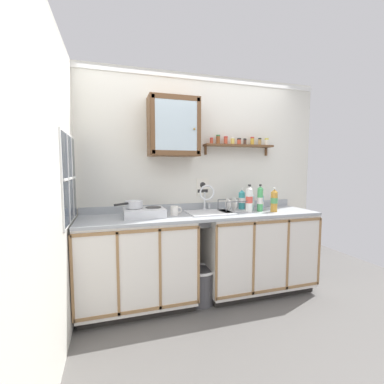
{
  "coord_description": "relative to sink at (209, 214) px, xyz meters",
  "views": [
    {
      "loc": [
        -0.95,
        -2.35,
        1.45
      ],
      "look_at": [
        -0.09,
        0.45,
        1.18
      ],
      "focal_mm": 24.66,
      "sensor_mm": 36.0,
      "label": 1
    }
  ],
  "objects": [
    {
      "name": "backsplash",
      "position": [
        -0.08,
        0.25,
        0.06
      ],
      "size": [
        2.59,
        0.02,
        0.08
      ],
      "primitive_type": "cube",
      "color": "#9EA3A8",
      "rests_on": "countertop"
    },
    {
      "name": "mug",
      "position": [
        -0.4,
        -0.04,
        0.06
      ],
      "size": [
        0.12,
        0.08,
        0.1
      ],
      "color": "white",
      "rests_on": "countertop"
    },
    {
      "name": "back_wall",
      "position": [
        -0.08,
        0.29,
        0.34
      ],
      "size": [
        3.23,
        0.07,
        2.54
      ],
      "color": "silver",
      "rests_on": "ground"
    },
    {
      "name": "dish_rack",
      "position": [
        0.3,
        -0.0,
        0.04
      ],
      "size": [
        0.34,
        0.25,
        0.16
      ],
      "color": "#B2B2B7",
      "rests_on": "countertop"
    },
    {
      "name": "spice_shelf",
      "position": [
        0.46,
        0.2,
        0.8
      ],
      "size": [
        0.88,
        0.14,
        0.23
      ],
      "color": "brown"
    },
    {
      "name": "bottle_soda_green_1",
      "position": [
        0.6,
        -0.07,
        0.16
      ],
      "size": [
        0.07,
        0.07,
        0.31
      ],
      "color": "#4CB266",
      "rests_on": "countertop"
    },
    {
      "name": "countertop",
      "position": [
        -0.08,
        -0.04,
        0.0
      ],
      "size": [
        2.59,
        0.64,
        0.03
      ],
      "primitive_type": "cube",
      "color": "#9EA3A8",
      "rests_on": "lower_cabinet_run"
    },
    {
      "name": "sink",
      "position": [
        0.0,
        0.0,
        0.0
      ],
      "size": [
        0.48,
        0.45,
        0.43
      ],
      "color": "silver",
      "rests_on": "countertop"
    },
    {
      "name": "bottle_opaque_white_0",
      "position": [
        0.44,
        -0.1,
        0.16
      ],
      "size": [
        0.08,
        0.08,
        0.31
      ],
      "color": "white",
      "rests_on": "countertop"
    },
    {
      "name": "side_wall_left",
      "position": [
        -1.42,
        -0.66,
        0.33
      ],
      "size": [
        0.05,
        3.44,
        2.54
      ],
      "primitive_type": "cube",
      "color": "silver",
      "rests_on": "ground"
    },
    {
      "name": "lower_cabinet_run_right",
      "position": [
        0.58,
        -0.04,
        -0.47
      ],
      "size": [
        1.29,
        0.62,
        0.92
      ],
      "color": "black",
      "rests_on": "ground"
    },
    {
      "name": "bottle_detergent_teal_5",
      "position": [
        0.44,
        0.07,
        0.14
      ],
      "size": [
        0.07,
        0.07,
        0.26
      ],
      "color": "teal",
      "rests_on": "countertop"
    },
    {
      "name": "bottle_juice_amber_3",
      "position": [
        0.73,
        -0.15,
        0.14
      ],
      "size": [
        0.08,
        0.08,
        0.28
      ],
      "color": "gold",
      "rests_on": "countertop"
    },
    {
      "name": "saucepan",
      "position": [
        -0.82,
        -0.01,
        0.15
      ],
      "size": [
        0.29,
        0.26,
        0.07
      ],
      "color": "silver",
      "rests_on": "hot_plate_stove"
    },
    {
      "name": "floor",
      "position": [
        -0.08,
        -0.37,
        -0.94
      ],
      "size": [
        5.63,
        5.63,
        0.0
      ],
      "primitive_type": "plane",
      "color": "#565451",
      "rests_on": "ground"
    },
    {
      "name": "trash_bin",
      "position": [
        -0.15,
        -0.14,
        -0.74
      ],
      "size": [
        0.34,
        0.34,
        0.38
      ],
      "color": "#4C4C51",
      "rests_on": "ground"
    },
    {
      "name": "wall_cabinet",
      "position": [
        -0.37,
        0.13,
        0.96
      ],
      "size": [
        0.55,
        0.3,
        0.63
      ],
      "color": "brown"
    },
    {
      "name": "hot_plate_stove",
      "position": [
        -0.72,
        -0.03,
        0.06
      ],
      "size": [
        0.41,
        0.33,
        0.09
      ],
      "color": "silver",
      "rests_on": "countertop"
    },
    {
      "name": "window",
      "position": [
        -1.39,
        -0.17,
        0.42
      ],
      "size": [
        0.03,
        0.73,
        0.8
      ],
      "color": "#262D38"
    },
    {
      "name": "warning_sign",
      "position": [
        0.01,
        0.26,
        0.28
      ],
      "size": [
        0.15,
        0.01,
        0.21
      ],
      "color": "silver"
    },
    {
      "name": "lower_cabinet_run",
      "position": [
        -0.81,
        -0.04,
        -0.47
      ],
      "size": [
        1.16,
        0.62,
        0.92
      ],
      "color": "black",
      "rests_on": "ground"
    },
    {
      "name": "bottle_water_clear_4",
      "position": [
        0.54,
        0.03,
        0.12
      ],
      "size": [
        0.08,
        0.08,
        0.23
      ],
      "color": "silver",
      "rests_on": "countertop"
    },
    {
      "name": "bottle_water_blue_2",
      "position": [
        0.67,
        0.03,
        0.11
      ],
      "size": [
        0.08,
        0.08,
        0.22
      ],
      "color": "#8CB7E0",
      "rests_on": "countertop"
    }
  ]
}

